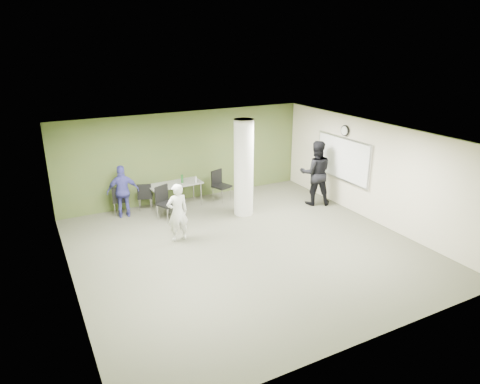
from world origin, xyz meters
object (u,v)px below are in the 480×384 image
folding_table (176,185)px  man_black (316,173)px  man_blue (123,191)px  chair_back_left (120,198)px  woman_white (178,212)px

folding_table → man_black: 4.29m
folding_table → man_blue: bearing=178.1°
man_blue → chair_back_left: bearing=-61.1°
folding_table → woman_white: 2.34m
woman_white → man_black: (4.64, 0.49, 0.25)m
chair_back_left → man_blue: (0.06, -0.17, 0.25)m
woman_white → man_black: 4.67m
folding_table → chair_back_left: 1.66m
chair_back_left → woman_white: 2.55m
man_black → folding_table: bearing=1.4°
folding_table → chair_back_left: (-1.65, 0.14, -0.19)m
chair_back_left → man_black: man_black is taller
chair_back_left → man_black: 5.88m
folding_table → chair_back_left: folding_table is taller
man_black → man_blue: size_ratio=1.31×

